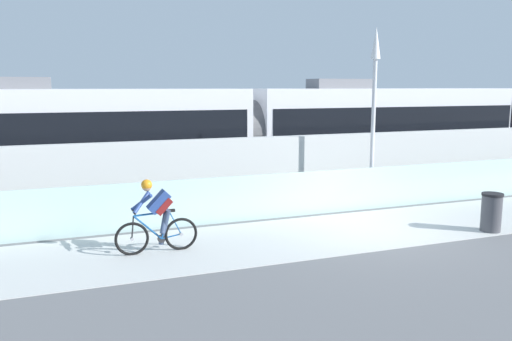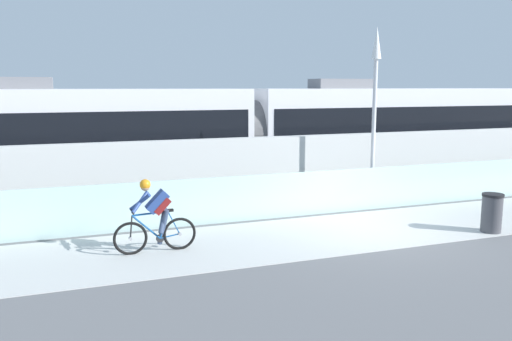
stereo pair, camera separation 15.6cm
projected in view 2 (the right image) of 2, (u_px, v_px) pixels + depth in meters
The scene contains 10 objects.
ground_plane at pixel (366, 230), 12.91m from camera, with size 200.00×200.00×0.00m, color slate.
bike_path_deck at pixel (366, 229), 12.91m from camera, with size 32.00×3.20×0.01m, color silver.
glass_parapet at pixel (331, 192), 14.53m from camera, with size 32.00×0.05×1.22m, color silver.
concrete_barrier_wall at pixel (304, 168), 16.13m from camera, with size 32.00×0.36×2.03m, color silver.
tram_rail_near at pixel (274, 186), 18.60m from camera, with size 32.00×0.08×0.01m, color #595654.
tram_rail_far at pixel (260, 179), 19.93m from camera, with size 32.00×0.08×0.01m, color #595654.
tram at pixel (249, 132), 18.72m from camera, with size 22.56×2.54×3.81m.
cyclist_on_bike at pixel (155, 217), 11.02m from camera, with size 1.77×0.58×1.61m.
lamp_post_antenna at pixel (375, 95), 14.88m from camera, with size 0.28×0.28×5.20m.
trash_bin at pixel (492, 213), 12.60m from camera, with size 0.51×0.51×0.96m.
Camera 2 is at (-6.87, -10.81, 3.53)m, focal length 36.35 mm.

